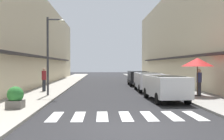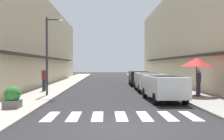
% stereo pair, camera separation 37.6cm
% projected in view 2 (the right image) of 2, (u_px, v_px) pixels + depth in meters
% --- Properties ---
extents(ground_plane, '(101.72, 101.72, 0.00)m').
position_uv_depth(ground_plane, '(112.00, 86.00, 27.37)').
color(ground_plane, '#232326').
extents(sidewalk_left, '(2.83, 64.73, 0.12)m').
position_uv_depth(sidewalk_left, '(60.00, 85.00, 27.24)').
color(sidewalk_left, '#9E998E').
rests_on(sidewalk_left, ground_plane).
extents(sidewalk_right, '(2.83, 64.73, 0.12)m').
position_uv_depth(sidewalk_right, '(163.00, 85.00, 27.49)').
color(sidewalk_right, gray).
rests_on(sidewalk_right, ground_plane).
extents(building_row_left, '(5.50, 43.61, 8.86)m').
position_uv_depth(building_row_left, '(24.00, 42.00, 28.38)').
color(building_row_left, beige).
rests_on(building_row_left, ground_plane).
extents(building_row_right, '(5.50, 43.61, 10.24)m').
position_uv_depth(building_row_right, '(198.00, 36.00, 28.80)').
color(building_row_right, beige).
rests_on(building_row_right, ground_plane).
extents(crosswalk, '(6.15, 2.20, 0.01)m').
position_uv_depth(crosswalk, '(121.00, 116.00, 11.13)').
color(crosswalk, silver).
rests_on(crosswalk, ground_plane).
extents(parked_car_near, '(1.97, 4.56, 1.47)m').
position_uv_depth(parked_car_near, '(163.00, 85.00, 15.77)').
color(parked_car_near, silver).
rests_on(parked_car_near, ground_plane).
extents(parked_car_mid, '(1.87, 4.49, 1.47)m').
position_uv_depth(parked_car_mid, '(148.00, 80.00, 21.62)').
color(parked_car_mid, silver).
rests_on(parked_car_mid, ground_plane).
extents(parked_car_far, '(1.89, 4.15, 1.47)m').
position_uv_depth(parked_car_far, '(139.00, 76.00, 27.65)').
color(parked_car_far, black).
rests_on(parked_car_far, ground_plane).
extents(street_lamp, '(1.19, 0.28, 5.07)m').
position_uv_depth(street_lamp, '(50.00, 47.00, 17.83)').
color(street_lamp, '#38383D').
rests_on(street_lamp, sidewalk_left).
extents(cafe_umbrella, '(2.03, 2.03, 2.42)m').
position_uv_depth(cafe_umbrella, '(196.00, 62.00, 17.26)').
color(cafe_umbrella, '#262626').
rests_on(cafe_umbrella, sidewalk_right).
extents(planter_corner, '(0.74, 0.74, 1.00)m').
position_uv_depth(planter_corner, '(12.00, 97.00, 12.50)').
color(planter_corner, slate).
rests_on(planter_corner, sidewalk_left).
extents(pedestrian_walking_near, '(0.34, 0.34, 1.76)m').
position_uv_depth(pedestrian_walking_near, '(44.00, 79.00, 20.66)').
color(pedestrian_walking_near, '#282B33').
rests_on(pedestrian_walking_near, sidewalk_left).
extents(pedestrian_walking_far, '(0.34, 0.34, 1.69)m').
position_uv_depth(pedestrian_walking_far, '(198.00, 81.00, 17.99)').
color(pedestrian_walking_far, '#282B33').
rests_on(pedestrian_walking_far, sidewalk_right).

